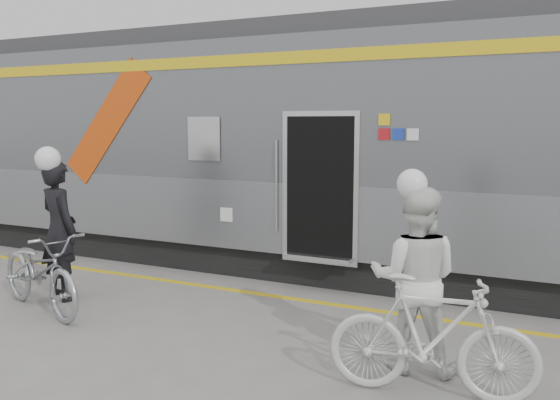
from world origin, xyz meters
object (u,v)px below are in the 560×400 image
Objects in this scene: man at (59,230)px; bicycle_right at (432,337)px; bicycle_left at (40,271)px; woman at (415,279)px.

bicycle_right is at bearing -169.94° from man.
woman is (4.91, 0.32, 0.40)m from bicycle_left.
woman is (5.11, -0.23, -0.05)m from man.
woman is at bearing 19.43° from bicycle_right.
man reaches higher than bicycle_left.
man is 0.95× the size of bicycle_left.
bicycle_right reaches higher than bicycle_left.
woman is 0.99× the size of bicycle_right.
bicycle_left is (0.20, -0.55, -0.45)m from man.
man is 1.05× the size of bicycle_right.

